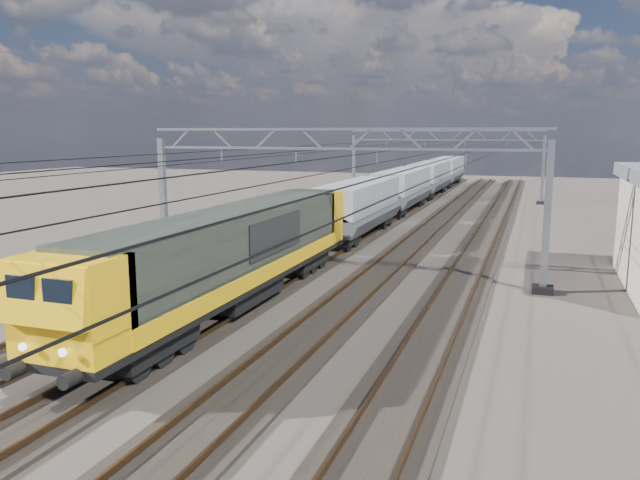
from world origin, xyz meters
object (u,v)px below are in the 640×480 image
(hopper_wagon_lead, at_px, (358,205))
(hopper_wagon_third, at_px, (429,176))
(hopper_wagon_mid, at_px, (402,187))
(catenary_gantry_far, at_px, (444,162))
(locomotive, at_px, (235,251))
(catenary_gantry_mid, at_px, (335,196))
(hopper_wagon_fourth, at_px, (448,169))

(hopper_wagon_lead, distance_m, hopper_wagon_third, 28.40)
(hopper_wagon_lead, xyz_separation_m, hopper_wagon_mid, (0.00, 14.20, 0.00))
(catenary_gantry_far, height_order, locomotive, catenary_gantry_far)
(locomotive, relative_size, hopper_wagon_third, 1.62)
(catenary_gantry_mid, bearing_deg, hopper_wagon_fourth, 92.13)
(catenary_gantry_mid, relative_size, hopper_wagon_mid, 1.53)
(hopper_wagon_lead, relative_size, hopper_wagon_third, 1.00)
(catenary_gantry_mid, relative_size, hopper_wagon_lead, 1.53)
(catenary_gantry_mid, xyz_separation_m, locomotive, (-2.00, -6.59, -1.58))
(hopper_wagon_third, xyz_separation_m, hopper_wagon_fourth, (0.00, 14.20, 0.00))
(locomotive, distance_m, hopper_wagon_mid, 31.90)
(catenary_gantry_mid, distance_m, hopper_wagon_fourth, 53.76)
(hopper_wagon_third, distance_m, hopper_wagon_fourth, 14.20)
(locomotive, bearing_deg, catenary_gantry_mid, 73.13)
(locomotive, height_order, hopper_wagon_mid, locomotive)
(locomotive, distance_m, hopper_wagon_lead, 17.70)
(catenary_gantry_mid, relative_size, catenary_gantry_far, 1.00)
(hopper_wagon_mid, xyz_separation_m, hopper_wagon_fourth, (0.00, 28.40, 0.00))
(hopper_wagon_mid, bearing_deg, hopper_wagon_fourth, 90.00)
(locomotive, xyz_separation_m, hopper_wagon_fourth, (-0.00, 60.30, -0.09))
(locomotive, distance_m, hopper_wagon_third, 46.10)
(catenary_gantry_far, distance_m, hopper_wagon_fourth, 17.89)
(catenary_gantry_mid, relative_size, locomotive, 0.94)
(hopper_wagon_mid, bearing_deg, catenary_gantry_mid, -85.48)
(catenary_gantry_mid, relative_size, hopper_wagon_third, 1.53)
(hopper_wagon_fourth, bearing_deg, locomotive, -90.00)
(catenary_gantry_far, distance_m, hopper_wagon_mid, 11.01)
(catenary_gantry_mid, xyz_separation_m, hopper_wagon_lead, (-2.00, 11.10, -1.67))
(hopper_wagon_third, relative_size, hopper_wagon_fourth, 1.00)
(hopper_wagon_mid, relative_size, hopper_wagon_third, 1.00)
(locomotive, height_order, hopper_wagon_fourth, locomotive)
(hopper_wagon_lead, distance_m, hopper_wagon_fourth, 42.60)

